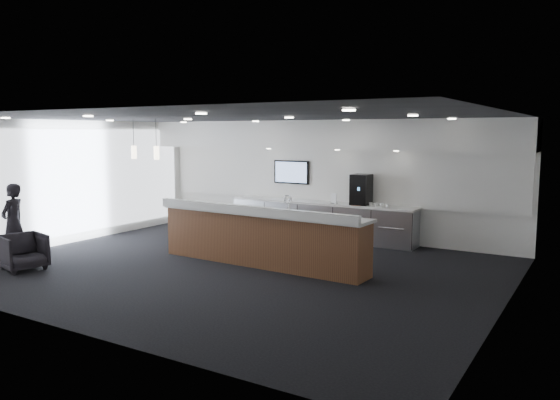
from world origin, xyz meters
The scene contains 25 objects.
ground centered at (0.00, 0.00, 0.00)m, with size 10.00×10.00×0.00m, color black.
ceiling centered at (0.00, 0.00, 3.00)m, with size 10.00×8.00×0.02m, color black.
back_wall centered at (0.00, 4.00, 1.50)m, with size 10.00×0.02×3.00m, color white.
left_wall centered at (-5.00, 0.00, 1.50)m, with size 0.02×8.00×3.00m, color white.
right_wall centered at (5.00, 0.00, 1.50)m, with size 0.02×8.00×3.00m, color white.
soffit_bulkhead centered at (0.00, 3.55, 2.65)m, with size 10.00×0.90×0.70m, color white.
alcove_panel centered at (0.00, 3.97, 1.60)m, with size 9.80×0.06×1.40m, color white.
window_blinds_wall centered at (-4.96, 0.00, 1.50)m, with size 0.04×7.36×2.55m, color #D0E1FA.
back_credenza centered at (0.00, 3.64, 0.48)m, with size 5.06×0.66×0.95m.
wall_tv centered at (-1.00, 3.91, 1.65)m, with size 1.05×0.08×0.62m.
pendant_left centered at (-2.40, 0.80, 2.25)m, with size 0.12×0.12×0.30m, color #FFEBC6.
pendant_right centered at (-3.10, 0.80, 2.25)m, with size 0.12×0.12×0.30m, color #FFEBC6.
ceiling_can_lights centered at (0.00, 0.00, 2.97)m, with size 7.00×5.00×0.02m, color white, non-canonical shape.
service_counter centered at (0.25, 0.51, 0.58)m, with size 4.76×0.98×1.49m.
coffee_machine centered at (1.11, 3.65, 1.32)m, with size 0.43×0.56×0.74m.
info_sign_left centered at (0.43, 3.52, 1.07)m, with size 0.18×0.02×0.25m, color white.
info_sign_right centered at (1.12, 3.54, 1.08)m, with size 0.20×0.02×0.27m, color white.
armchair centered at (-3.54, -2.27, 0.36)m, with size 0.77×0.79×0.72m, color black.
lounge_guest centered at (-4.41, -1.89, 0.82)m, with size 0.60×0.39×1.64m, color black.
cup_0 centered at (1.83, 3.54, 0.99)m, with size 0.09×0.09×0.09m, color white.
cup_1 centered at (1.69, 3.54, 0.99)m, with size 0.09×0.09×0.09m, color white.
cup_2 centered at (1.55, 3.54, 0.99)m, with size 0.09×0.09×0.09m, color white.
cup_3 centered at (1.41, 3.54, 0.99)m, with size 0.09×0.09×0.09m, color white.
cup_4 centered at (1.27, 3.54, 0.99)m, with size 0.09×0.09×0.09m, color white.
cup_5 centered at (1.13, 3.54, 0.99)m, with size 0.09×0.09×0.09m, color white.
Camera 1 is at (6.26, -8.66, 2.70)m, focal length 35.00 mm.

